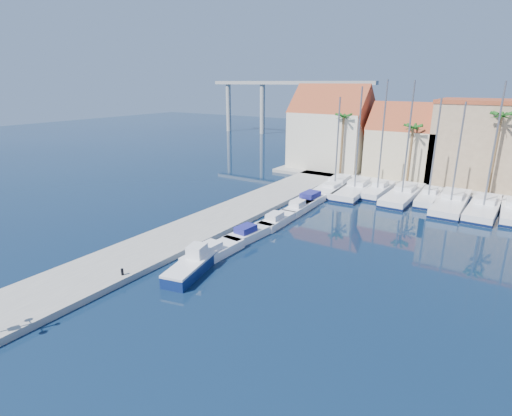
{
  "coord_description": "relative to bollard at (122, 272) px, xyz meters",
  "views": [
    {
      "loc": [
        16.55,
        -15.33,
        14.25
      ],
      "look_at": [
        -3.09,
        14.21,
        3.0
      ],
      "focal_mm": 28.0,
      "sensor_mm": 36.0,
      "label": 1
    }
  ],
  "objects": [
    {
      "name": "motorboat_west_6",
      "position": [
        2.77,
        37.26,
        -0.24
      ],
      "size": [
        2.47,
        6.35,
        1.4
      ],
      "rotation": [
        0.0,
        0.0,
        0.08
      ],
      "color": "white",
      "rests_on": "ground"
    },
    {
      "name": "fishing_boat",
      "position": [
        3.42,
        3.8,
        -0.09
      ],
      "size": [
        3.15,
        5.94,
        1.98
      ],
      "rotation": [
        0.0,
        0.0,
        0.23
      ],
      "color": "#0E1E51",
      "rests_on": "ground"
    },
    {
      "name": "building_1",
      "position": [
        8.6,
        45.5,
        4.54
      ],
      "size": [
        10.3,
        8.0,
        11.0
      ],
      "color": "#CABA8E",
      "rests_on": "shore_north"
    },
    {
      "name": "sailboat_6",
      "position": [
        20.8,
        33.79,
        -0.17
      ],
      "size": [
        3.35,
        11.42,
        14.36
      ],
      "rotation": [
        0.0,
        0.0,
        -0.03
      ],
      "color": "white",
      "rests_on": "ground"
    },
    {
      "name": "motorboat_west_3",
      "position": [
        3.14,
        22.17,
        -0.24
      ],
      "size": [
        1.94,
        5.54,
        1.4
      ],
      "rotation": [
        0.0,
        0.0,
        0.03
      ],
      "color": "white",
      "rests_on": "ground"
    },
    {
      "name": "sailboat_4",
      "position": [
        14.68,
        34.77,
        -0.14
      ],
      "size": [
        2.57,
        8.53,
        12.53
      ],
      "rotation": [
        0.0,
        0.0,
        0.04
      ],
      "color": "white",
      "rests_on": "ground"
    },
    {
      "name": "sailboat_2",
      "position": [
        8.4,
        34.68,
        -0.1
      ],
      "size": [
        2.26,
        8.52,
        14.56
      ],
      "rotation": [
        0.0,
        0.0,
        0.0
      ],
      "color": "white",
      "rests_on": "ground"
    },
    {
      "name": "sailboat_0",
      "position": [
        2.83,
        33.81,
        -0.19
      ],
      "size": [
        3.82,
        11.9,
        12.4
      ],
      "rotation": [
        0.0,
        0.0,
        0.06
      ],
      "color": "white",
      "rests_on": "ground"
    },
    {
      "name": "building_2",
      "position": [
        19.6,
        46.5,
        5.51
      ],
      "size": [
        14.2,
        10.2,
        11.5
      ],
      "color": "#9B805F",
      "rests_on": "shore_north"
    },
    {
      "name": "sailboat_1",
      "position": [
        5.65,
        33.77,
        -0.18
      ],
      "size": [
        3.76,
        12.18,
        13.71
      ],
      "rotation": [
        0.0,
        0.0,
        0.05
      ],
      "color": "white",
      "rests_on": "ground"
    },
    {
      "name": "palm_1",
      "position": [
        10.6,
        40.5,
        7.38
      ],
      "size": [
        2.6,
        2.6,
        9.15
      ],
      "color": "brown",
      "rests_on": "shore_north"
    },
    {
      "name": "viaduct",
      "position": [
        -32.47,
        80.5,
        9.5
      ],
      "size": [
        48.0,
        2.2,
        14.45
      ],
      "color": "#9E9E99",
      "rests_on": "ground"
    },
    {
      "name": "palm_0",
      "position": [
        0.6,
        40.5,
        8.33
      ],
      "size": [
        2.6,
        2.6,
        10.15
      ],
      "color": "brown",
      "rests_on": "shore_north"
    },
    {
      "name": "sailboat_5",
      "position": [
        17.37,
        33.95,
        -0.2
      ],
      "size": [
        3.26,
        12.06,
        12.18
      ],
      "rotation": [
        0.0,
        0.0,
        0.01
      ],
      "color": "white",
      "rests_on": "ground"
    },
    {
      "name": "motorboat_west_4",
      "position": [
        2.71,
        26.57,
        -0.24
      ],
      "size": [
        2.58,
        7.44,
        1.4
      ],
      "rotation": [
        0.0,
        0.0,
        -0.03
      ],
      "color": "white",
      "rests_on": "ground"
    },
    {
      "name": "ground",
      "position": [
        6.6,
        -1.5,
        -0.75
      ],
      "size": [
        260.0,
        260.0,
        0.0
      ],
      "primitive_type": "plane",
      "color": "black",
      "rests_on": "ground"
    },
    {
      "name": "sailboat_3",
      "position": [
        11.68,
        34.36,
        -0.17
      ],
      "size": [
        3.18,
        11.6,
        14.43
      ],
      "rotation": [
        0.0,
        0.0,
        -0.01
      ],
      "color": "white",
      "rests_on": "ground"
    },
    {
      "name": "shore_north",
      "position": [
        16.6,
        46.5,
        -0.5
      ],
      "size": [
        54.0,
        16.0,
        0.5
      ],
      "primitive_type": "cube",
      "color": "gray",
      "rests_on": "ground"
    },
    {
      "name": "motorboat_west_1",
      "position": [
        3.0,
        12.26,
        -0.24
      ],
      "size": [
        2.3,
        5.86,
        1.4
      ],
      "rotation": [
        0.0,
        0.0,
        -0.08
      ],
      "color": "white",
      "rests_on": "ground"
    },
    {
      "name": "bollard",
      "position": [
        0.0,
        0.0,
        0.0
      ],
      "size": [
        0.2,
        0.2,
        0.51
      ],
      "primitive_type": "cylinder",
      "color": "black",
      "rests_on": "quay_west"
    },
    {
      "name": "quay_west",
      "position": [
        -2.4,
        12.0,
        -0.5
      ],
      "size": [
        6.0,
        77.0,
        0.5
      ],
      "primitive_type": "cube",
      "color": "gray",
      "rests_on": "ground"
    },
    {
      "name": "motorboat_west_5",
      "position": [
        3.13,
        32.21,
        -0.24
      ],
      "size": [
        2.45,
        7.14,
        1.4
      ],
      "rotation": [
        0.0,
        0.0,
        -0.03
      ],
      "color": "white",
      "rests_on": "ground"
    },
    {
      "name": "building_0",
      "position": [
        -3.4,
        45.5,
        5.77
      ],
      "size": [
        12.3,
        9.0,
        13.5
      ],
      "color": "beige",
      "rests_on": "shore_north"
    },
    {
      "name": "motorboat_west_0",
      "position": [
        2.89,
        7.0,
        -0.24
      ],
      "size": [
        2.12,
        6.28,
        1.4
      ],
      "rotation": [
        0.0,
        0.0,
        -0.02
      ],
      "color": "white",
      "rests_on": "ground"
    },
    {
      "name": "motorboat_west_2",
      "position": [
        3.26,
        16.98,
        -0.24
      ],
      "size": [
        1.95,
        5.54,
        1.4
      ],
      "rotation": [
        0.0,
        0.0,
        0.04
      ],
      "color": "white",
      "rests_on": "ground"
    },
    {
      "name": "palm_2",
      "position": [
        20.6,
        40.5,
        9.26
      ],
      "size": [
        2.6,
        2.6,
        11.15
      ],
      "color": "brown",
      "rests_on": "shore_north"
    }
  ]
}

